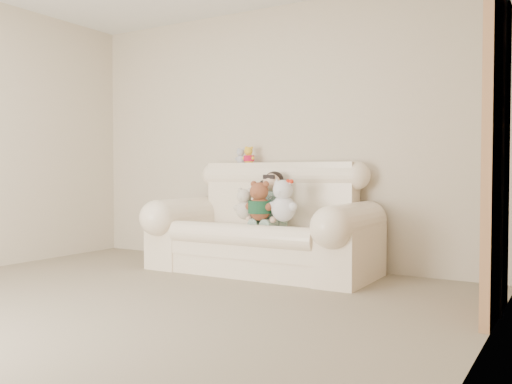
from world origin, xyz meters
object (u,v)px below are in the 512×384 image
(brown_teddy, at_px, (260,197))
(sofa, at_px, (261,217))
(white_cat, at_px, (283,196))
(seated_child, at_px, (272,199))
(cream_teddy, at_px, (245,201))

(brown_teddy, bearing_deg, sofa, 106.70)
(sofa, xyz_separation_m, brown_teddy, (0.07, -0.16, 0.19))
(brown_teddy, bearing_deg, white_cat, -0.04)
(brown_teddy, height_order, white_cat, white_cat)
(seated_child, bearing_deg, brown_teddy, -84.71)
(white_cat, bearing_deg, sofa, 148.46)
(brown_teddy, bearing_deg, seated_child, 82.58)
(white_cat, bearing_deg, brown_teddy, 179.64)
(seated_child, distance_m, brown_teddy, 0.24)
(cream_teddy, bearing_deg, brown_teddy, -28.09)
(white_cat, relative_size, cream_teddy, 1.30)
(seated_child, bearing_deg, cream_teddy, -125.63)
(seated_child, height_order, brown_teddy, seated_child)
(seated_child, distance_m, white_cat, 0.31)
(cream_teddy, bearing_deg, white_cat, -17.76)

